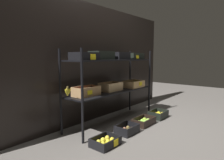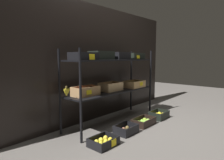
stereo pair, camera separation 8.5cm
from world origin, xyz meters
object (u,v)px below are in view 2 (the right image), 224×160
display_rack (112,74)px  crate_ground_right_lemon (159,115)px  crate_ground_apple_green (144,122)px  crate_ground_kiwi (126,130)px  crate_ground_lemon (103,142)px

display_rack → crate_ground_right_lemon: 1.10m
crate_ground_apple_green → crate_ground_right_lemon: size_ratio=1.15×
crate_ground_kiwi → crate_ground_right_lemon: (0.91, -0.02, 0.00)m
crate_ground_apple_green → crate_ground_right_lemon: crate_ground_right_lemon is taller
crate_ground_lemon → crate_ground_right_lemon: size_ratio=0.98×
crate_ground_right_lemon → display_rack: bearing=146.1°
crate_ground_lemon → crate_ground_right_lemon: 1.39m
display_rack → crate_ground_kiwi: bearing=-116.4°
crate_ground_right_lemon → crate_ground_apple_green: bearing=177.8°
display_rack → crate_ground_apple_green: size_ratio=4.61×
crate_ground_lemon → display_rack: bearing=33.9°
crate_ground_lemon → crate_ground_apple_green: (0.92, 0.02, 0.00)m
crate_ground_kiwi → crate_ground_apple_green: bearing=-0.2°
crate_ground_lemon → crate_ground_apple_green: crate_ground_apple_green is taller
display_rack → crate_ground_right_lemon: size_ratio=5.28×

